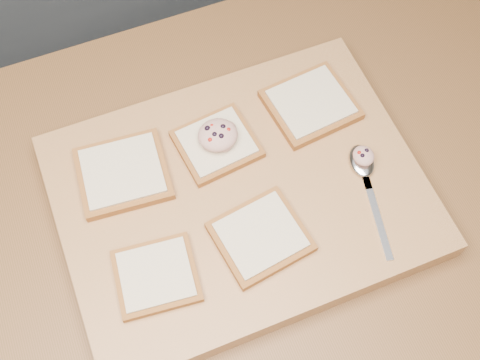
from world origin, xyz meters
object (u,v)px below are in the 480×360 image
at_px(tuna_salad_dollop, 218,135).
at_px(bread_far_center, 217,144).
at_px(cutting_board, 240,196).
at_px(spoon, 364,169).

bearing_deg(tuna_salad_dollop, bread_far_center, -159.44).
distance_m(cutting_board, tuna_salad_dollop, 0.10).
relative_size(bread_far_center, tuna_salad_dollop, 2.06).
relative_size(cutting_board, tuna_salad_dollop, 8.82).
bearing_deg(cutting_board, spoon, -12.23).
xyz_separation_m(cutting_board, tuna_salad_dollop, (-0.00, 0.08, 0.05)).
relative_size(cutting_board, spoon, 2.84).
bearing_deg(cutting_board, bread_far_center, 93.93).
xyz_separation_m(tuna_salad_dollop, spoon, (0.18, -0.12, -0.02)).
height_order(cutting_board, tuna_salad_dollop, tuna_salad_dollop).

